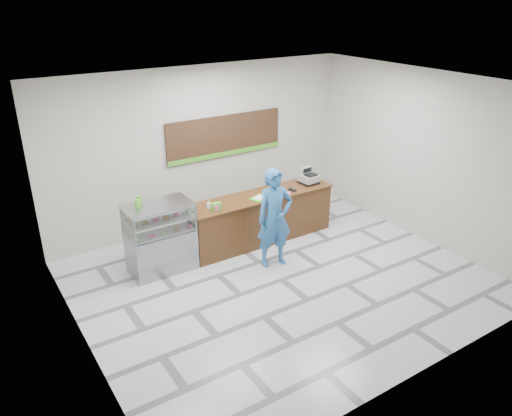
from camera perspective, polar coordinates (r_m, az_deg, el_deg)
floor at (r=9.25m, az=2.96°, el=-8.20°), size 7.00×7.00×0.00m
back_wall at (r=10.89m, az=-6.16°, el=6.83°), size 7.00×0.00×7.00m
ceiling at (r=7.98m, az=3.50°, el=13.66°), size 7.00×7.00×0.00m
sales_counter at (r=10.40m, az=0.50°, el=-1.12°), size 3.26×0.76×1.03m
display_case at (r=9.42m, az=-10.86°, el=-3.31°), size 1.22×0.72×1.33m
menu_board at (r=11.05m, az=-3.55°, el=8.16°), size 2.80×0.06×0.90m
cash_register at (r=10.85m, az=6.02°, el=3.48°), size 0.39×0.41×0.34m
card_terminal at (r=10.44m, az=4.16°, el=2.10°), size 0.12×0.18×0.04m
serving_tray at (r=10.03m, az=0.36°, el=1.15°), size 0.40×0.35×0.02m
napkin_box at (r=9.60m, az=-7.38°, el=0.18°), size 0.16×0.16×0.11m
straw_cup at (r=9.60m, az=-5.41°, el=0.28°), size 0.08×0.08×0.11m
promo_box at (r=9.49m, az=-4.54°, el=0.15°), size 0.18×0.14×0.15m
donut_decal at (r=10.33m, az=3.60°, el=1.75°), size 0.15×0.15×0.00m
green_cup_left at (r=9.11m, az=-13.43°, el=0.53°), size 0.09×0.09×0.14m
green_cup_right at (r=9.27m, az=-13.21°, el=0.95°), size 0.09×0.09×0.14m
customer at (r=9.33m, az=2.14°, el=-1.14°), size 0.78×0.58×1.93m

